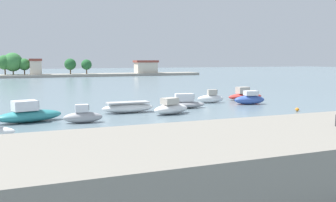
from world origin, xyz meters
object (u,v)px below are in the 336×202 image
at_px(moored_boat_8, 245,95).
at_px(mooring_buoy_0, 297,109).
at_px(moored_boat_4, 171,108).
at_px(moored_boat_3, 128,107).
at_px(moored_boat_5, 183,103).
at_px(moored_boat_7, 250,99).
at_px(moored_boat_1, 29,114).
at_px(moored_boat_6, 211,98).
at_px(moored_boat_2, 83,116).

distance_m(moored_boat_8, mooring_buoy_0, 11.11).
distance_m(moored_boat_4, moored_boat_8, 15.99).
bearing_deg(mooring_buoy_0, moored_boat_3, 161.43).
height_order(moored_boat_5, moored_boat_8, moored_boat_8).
bearing_deg(moored_boat_7, moored_boat_5, -167.58).
relative_size(moored_boat_1, moored_boat_6, 1.71).
xyz_separation_m(moored_boat_3, mooring_buoy_0, (16.50, -5.54, -0.34)).
relative_size(moored_boat_2, moored_boat_7, 0.84).
distance_m(moored_boat_2, moored_boat_7, 21.21).
distance_m(moored_boat_6, moored_boat_7, 4.69).
bearing_deg(moored_boat_2, moored_boat_8, 28.48).
height_order(moored_boat_3, moored_boat_7, moored_boat_7).
xyz_separation_m(moored_boat_5, moored_boat_8, (10.90, 4.45, 0.04)).
distance_m(moored_boat_5, moored_boat_7, 8.76).
bearing_deg(mooring_buoy_0, moored_boat_5, 146.30).
relative_size(moored_boat_2, moored_boat_8, 0.66).
xyz_separation_m(moored_boat_3, moored_boat_8, (17.50, 5.52, 0.06)).
bearing_deg(moored_boat_8, moored_boat_5, -158.73).
height_order(moored_boat_1, moored_boat_5, moored_boat_1).
relative_size(moored_boat_4, moored_boat_7, 1.08).
xyz_separation_m(moored_boat_1, moored_boat_7, (24.68, 3.45, -0.04)).
bearing_deg(moored_boat_5, moored_boat_2, -144.06).
distance_m(moored_boat_3, mooring_buoy_0, 17.41).
height_order(moored_boat_1, moored_boat_4, moored_boat_1).
bearing_deg(moored_boat_6, moored_boat_7, -27.87).
bearing_deg(moored_boat_8, moored_boat_4, -150.95).
relative_size(moored_boat_6, moored_boat_8, 0.67).
distance_m(moored_boat_4, mooring_buoy_0, 13.21).
relative_size(moored_boat_2, moored_boat_3, 0.63).
bearing_deg(moored_boat_8, moored_boat_6, -168.31).
xyz_separation_m(moored_boat_1, mooring_buoy_0, (25.83, -3.37, -0.49)).
bearing_deg(moored_boat_2, moored_boat_1, 158.23).
bearing_deg(moored_boat_1, moored_boat_4, -16.58).
relative_size(moored_boat_1, moored_boat_5, 1.16).
bearing_deg(moored_boat_4, moored_boat_3, 128.15).
bearing_deg(moored_boat_8, mooring_buoy_0, -96.12).
bearing_deg(moored_boat_5, moored_boat_7, 12.72).
bearing_deg(moored_boat_2, moored_boat_7, 20.26).
bearing_deg(moored_boat_8, moored_boat_2, -157.47).
distance_m(moored_boat_2, moored_boat_5, 12.88).
distance_m(moored_boat_2, moored_boat_4, 8.95).
height_order(moored_boat_2, moored_boat_4, moored_boat_4).
distance_m(moored_boat_1, moored_boat_8, 27.91).
height_order(moored_boat_5, moored_boat_7, moored_boat_7).
distance_m(moored_boat_2, moored_boat_8, 24.65).
bearing_deg(moored_boat_4, moored_boat_8, 12.25).
bearing_deg(moored_boat_7, moored_boat_2, -153.72).
relative_size(moored_boat_4, mooring_buoy_0, 11.43).
bearing_deg(moored_boat_1, moored_boat_2, -42.02).
bearing_deg(moored_boat_4, moored_boat_2, 174.04).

